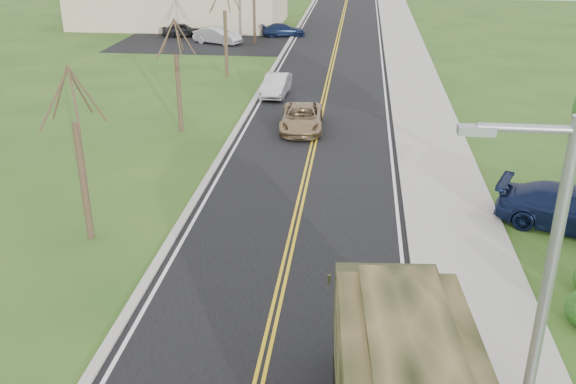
# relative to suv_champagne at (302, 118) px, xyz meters

# --- Properties ---
(road) EXTENTS (8.00, 120.00, 0.01)m
(road) POSITION_rel_suv_champagne_xyz_m (0.80, 17.08, -0.63)
(road) COLOR black
(road) RESTS_ON ground
(curb_right) EXTENTS (0.30, 120.00, 0.12)m
(curb_right) POSITION_rel_suv_champagne_xyz_m (4.95, 17.08, -0.58)
(curb_right) COLOR #9E998E
(curb_right) RESTS_ON ground
(sidewalk_right) EXTENTS (3.20, 120.00, 0.10)m
(sidewalk_right) POSITION_rel_suv_champagne_xyz_m (6.70, 17.08, -0.59)
(sidewalk_right) COLOR #9E998E
(sidewalk_right) RESTS_ON ground
(curb_left) EXTENTS (0.30, 120.00, 0.10)m
(curb_left) POSITION_rel_suv_champagne_xyz_m (-3.35, 17.08, -0.59)
(curb_left) COLOR #9E998E
(curb_left) RESTS_ON ground
(street_light) EXTENTS (1.65, 0.22, 8.00)m
(street_light) POSITION_rel_suv_champagne_xyz_m (5.70, -23.42, 3.79)
(street_light) COLOR gray
(street_light) RESTS_ON ground
(bare_tree_a) EXTENTS (1.93, 2.26, 6.08)m
(bare_tree_a) POSITION_rel_suv_champagne_xyz_m (-6.20, -12.92, 1.99)
(bare_tree_a) COLOR #38281C
(bare_tree_a) RESTS_ON ground
(bare_tree_b) EXTENTS (1.83, 2.14, 5.73)m
(bare_tree_b) POSITION_rel_suv_champagne_xyz_m (-6.20, -0.92, 1.84)
(bare_tree_b) COLOR #38281C
(bare_tree_b) RESTS_ON ground
(bare_tree_c) EXTENTS (2.04, 2.39, 6.42)m
(bare_tree_c) POSITION_rel_suv_champagne_xyz_m (-6.20, 11.08, 2.14)
(bare_tree_c) COLOR #38281C
(bare_tree_c) RESTS_ON ground
(bare_tree_d) EXTENTS (1.88, 2.20, 5.91)m
(bare_tree_d) POSITION_rel_suv_champagne_xyz_m (-6.20, 23.08, 1.91)
(bare_tree_d) COLOR #38281C
(bare_tree_d) RESTS_ON ground
(suv_champagne) EXTENTS (2.33, 4.68, 1.28)m
(suv_champagne) POSITION_rel_suv_champagne_xyz_m (0.00, 0.00, 0.00)
(suv_champagne) COLOR #8F7350
(suv_champagne) RESTS_ON ground
(sedan_silver) EXTENTS (1.58, 3.99, 1.29)m
(sedan_silver) POSITION_rel_suv_champagne_xyz_m (-2.20, 6.64, 0.01)
(sedan_silver) COLOR silver
(sedan_silver) RESTS_ON ground
(pickup_navy) EXTENTS (5.71, 3.97, 1.53)m
(pickup_navy) POSITION_rel_suv_champagne_xyz_m (10.66, -10.38, 0.13)
(pickup_navy) COLOR #0E1734
(pickup_navy) RESTS_ON ground
(lot_car_dark) EXTENTS (3.84, 2.16, 1.23)m
(lot_car_dark) POSITION_rel_suv_champagne_xyz_m (-13.32, 25.85, -0.02)
(lot_car_dark) COLOR black
(lot_car_dark) RESTS_ON ground
(lot_car_silver) EXTENTS (4.51, 2.96, 1.40)m
(lot_car_silver) POSITION_rel_suv_champagne_xyz_m (-9.40, 22.86, 0.06)
(lot_car_silver) COLOR #BBBBC0
(lot_car_silver) RESTS_ON ground
(lot_car_navy) EXTENTS (4.29, 2.61, 1.16)m
(lot_car_navy) POSITION_rel_suv_champagne_xyz_m (-4.20, 27.08, -0.06)
(lot_car_navy) COLOR #0E1833
(lot_car_navy) RESTS_ON ground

